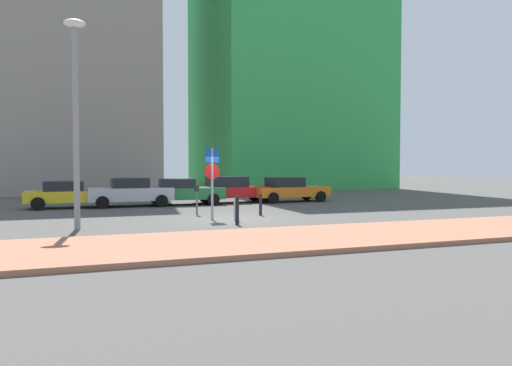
{
  "coord_description": "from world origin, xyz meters",
  "views": [
    {
      "loc": [
        -5.63,
        -18.24,
        2.17
      ],
      "look_at": [
        1.48,
        1.47,
        1.38
      ],
      "focal_mm": 33.39,
      "sensor_mm": 36.0,
      "label": 1
    }
  ],
  "objects_px": {
    "parked_car_yellow": "(69,194)",
    "parking_meter": "(197,195)",
    "parked_car_green": "(183,191)",
    "parked_car_orange": "(289,189)",
    "parking_sign_post": "(212,175)",
    "street_lamp": "(76,106)",
    "traffic_bollard_far": "(237,210)",
    "traffic_bollard_near": "(236,209)",
    "parked_car_red": "(232,189)",
    "traffic_bollard_mid": "(260,205)",
    "parked_car_silver": "(130,192)"
  },
  "relations": [
    {
      "from": "parked_car_yellow",
      "to": "parking_meter",
      "type": "height_order",
      "value": "parked_car_yellow"
    },
    {
      "from": "traffic_bollard_mid",
      "to": "traffic_bollard_far",
      "type": "xyz_separation_m",
      "value": [
        -1.94,
        -2.78,
        0.07
      ]
    },
    {
      "from": "parked_car_yellow",
      "to": "parking_sign_post",
      "type": "xyz_separation_m",
      "value": [
        5.51,
        -7.57,
        1.09
      ]
    },
    {
      "from": "parked_car_silver",
      "to": "traffic_bollard_near",
      "type": "bearing_deg",
      "value": -67.81
    },
    {
      "from": "parked_car_orange",
      "to": "parking_sign_post",
      "type": "distance_m",
      "value": 10.08
    },
    {
      "from": "parked_car_yellow",
      "to": "traffic_bollard_mid",
      "type": "xyz_separation_m",
      "value": [
        7.9,
        -6.62,
        -0.25
      ]
    },
    {
      "from": "parked_car_yellow",
      "to": "traffic_bollard_far",
      "type": "height_order",
      "value": "parked_car_yellow"
    },
    {
      "from": "parked_car_red",
      "to": "traffic_bollard_mid",
      "type": "xyz_separation_m",
      "value": [
        -0.86,
        -7.09,
        -0.32
      ]
    },
    {
      "from": "parked_car_silver",
      "to": "traffic_bollard_near",
      "type": "distance_m",
      "value": 8.7
    },
    {
      "from": "parking_sign_post",
      "to": "traffic_bollard_near",
      "type": "bearing_deg",
      "value": -37.93
    },
    {
      "from": "parking_sign_post",
      "to": "traffic_bollard_far",
      "type": "xyz_separation_m",
      "value": [
        0.45,
        -1.84,
        -1.27
      ]
    },
    {
      "from": "parked_car_silver",
      "to": "parking_meter",
      "type": "distance_m",
      "value": 5.86
    },
    {
      "from": "parked_car_orange",
      "to": "traffic_bollard_near",
      "type": "height_order",
      "value": "parked_car_orange"
    },
    {
      "from": "traffic_bollard_far",
      "to": "street_lamp",
      "type": "bearing_deg",
      "value": 174.02
    },
    {
      "from": "parking_meter",
      "to": "parked_car_silver",
      "type": "bearing_deg",
      "value": 113.48
    },
    {
      "from": "parked_car_yellow",
      "to": "parked_car_silver",
      "type": "height_order",
      "value": "parked_car_silver"
    },
    {
      "from": "parked_car_green",
      "to": "parked_car_orange",
      "type": "relative_size",
      "value": 0.93
    },
    {
      "from": "parking_sign_post",
      "to": "street_lamp",
      "type": "xyz_separation_m",
      "value": [
        -5.0,
        -1.27,
        2.33
      ]
    },
    {
      "from": "parked_car_orange",
      "to": "parked_car_green",
      "type": "bearing_deg",
      "value": 179.73
    },
    {
      "from": "parked_car_orange",
      "to": "parking_sign_post",
      "type": "height_order",
      "value": "parking_sign_post"
    },
    {
      "from": "parked_car_silver",
      "to": "parked_car_orange",
      "type": "height_order",
      "value": "parked_car_silver"
    },
    {
      "from": "traffic_bollard_near",
      "to": "traffic_bollard_mid",
      "type": "bearing_deg",
      "value": 44.37
    },
    {
      "from": "parked_car_yellow",
      "to": "parked_car_orange",
      "type": "height_order",
      "value": "parked_car_orange"
    },
    {
      "from": "parking_meter",
      "to": "street_lamp",
      "type": "bearing_deg",
      "value": -145.51
    },
    {
      "from": "parking_sign_post",
      "to": "parked_car_green",
      "type": "bearing_deg",
      "value": 87.74
    },
    {
      "from": "parked_car_yellow",
      "to": "parking_meter",
      "type": "bearing_deg",
      "value": -45.84
    },
    {
      "from": "parked_car_yellow",
      "to": "traffic_bollard_far",
      "type": "bearing_deg",
      "value": -57.64
    },
    {
      "from": "parked_car_orange",
      "to": "parking_sign_post",
      "type": "xyz_separation_m",
      "value": [
        -6.64,
        -7.51,
        1.06
      ]
    },
    {
      "from": "parked_car_yellow",
      "to": "traffic_bollard_near",
      "type": "height_order",
      "value": "parked_car_yellow"
    },
    {
      "from": "parked_car_green",
      "to": "parking_sign_post",
      "type": "bearing_deg",
      "value": -92.26
    },
    {
      "from": "parked_car_yellow",
      "to": "parked_car_red",
      "type": "xyz_separation_m",
      "value": [
        8.76,
        0.46,
        0.07
      ]
    },
    {
      "from": "parked_car_silver",
      "to": "traffic_bollard_mid",
      "type": "height_order",
      "value": "parked_car_silver"
    },
    {
      "from": "parked_car_silver",
      "to": "parked_car_red",
      "type": "distance_m",
      "value": 5.77
    },
    {
      "from": "parked_car_orange",
      "to": "traffic_bollard_far",
      "type": "height_order",
      "value": "parked_car_orange"
    },
    {
      "from": "parking_sign_post",
      "to": "parking_meter",
      "type": "height_order",
      "value": "parking_sign_post"
    },
    {
      "from": "parking_sign_post",
      "to": "parked_car_orange",
      "type": "bearing_deg",
      "value": 48.51
    },
    {
      "from": "parking_sign_post",
      "to": "street_lamp",
      "type": "bearing_deg",
      "value": -165.77
    },
    {
      "from": "traffic_bollard_near",
      "to": "parked_car_orange",
      "type": "bearing_deg",
      "value": 54.27
    },
    {
      "from": "parked_car_red",
      "to": "traffic_bollard_far",
      "type": "relative_size",
      "value": 4.32
    },
    {
      "from": "parked_car_silver",
      "to": "street_lamp",
      "type": "height_order",
      "value": "street_lamp"
    },
    {
      "from": "parked_car_orange",
      "to": "street_lamp",
      "type": "height_order",
      "value": "street_lamp"
    },
    {
      "from": "traffic_bollard_near",
      "to": "parking_sign_post",
      "type": "bearing_deg",
      "value": 142.07
    },
    {
      "from": "parked_car_silver",
      "to": "parked_car_red",
      "type": "relative_size",
      "value": 0.95
    },
    {
      "from": "parked_car_orange",
      "to": "parked_car_red",
      "type": "bearing_deg",
      "value": 171.18
    },
    {
      "from": "parking_sign_post",
      "to": "street_lamp",
      "type": "height_order",
      "value": "street_lamp"
    },
    {
      "from": "parked_car_silver",
      "to": "traffic_bollard_far",
      "type": "height_order",
      "value": "parked_car_silver"
    },
    {
      "from": "parked_car_yellow",
      "to": "parking_sign_post",
      "type": "relative_size",
      "value": 1.53
    },
    {
      "from": "traffic_bollard_mid",
      "to": "traffic_bollard_far",
      "type": "bearing_deg",
      "value": -124.86
    },
    {
      "from": "traffic_bollard_near",
      "to": "parked_car_red",
      "type": "bearing_deg",
      "value": 74.15
    },
    {
      "from": "parking_sign_post",
      "to": "traffic_bollard_near",
      "type": "relative_size",
      "value": 3.16
    }
  ]
}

